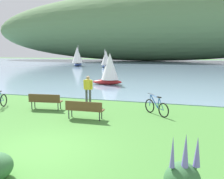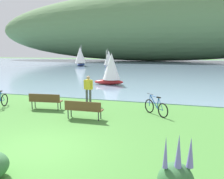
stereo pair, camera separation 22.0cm
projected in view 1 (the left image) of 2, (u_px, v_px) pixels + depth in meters
The scene contains 10 objects.
ground_plane at pixel (40, 151), 7.34m from camera, with size 200.00×200.00×0.00m, color #478438.
bay_water at pixel (159, 66), 52.84m from camera, with size 180.00×80.00×0.04m, color #7A99B2.
distant_hillside at pixel (146, 27), 78.36m from camera, with size 118.02×28.00×23.10m, color #567A4C.
park_bench_near_camera at pixel (84, 108), 10.71m from camera, with size 1.81×0.53×0.88m.
park_bench_further_along at pixel (45, 100), 12.54m from camera, with size 1.84×0.68×0.88m.
bicycle_beside_path at pixel (156, 107), 11.47m from camera, with size 1.31×1.28×1.01m.
person_at_shoreline at pixel (88, 88), 13.86m from camera, with size 0.61×0.26×1.71m.
sailboat_nearest_to_shore at pixel (109, 68), 21.67m from camera, with size 2.88×1.89×3.29m.
sailboat_mid_bay at pixel (77, 56), 49.76m from camera, with size 2.49×3.99×4.60m.
sailboat_far_off at pixel (106, 59), 45.73m from camera, with size 1.89×3.16×3.70m.
Camera 1 is at (4.12, -6.02, 3.14)m, focal length 36.71 mm.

